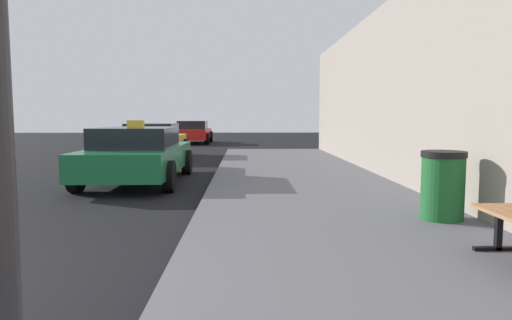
% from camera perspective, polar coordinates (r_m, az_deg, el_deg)
% --- Properties ---
extents(sidewalk, '(4.00, 32.00, 0.15)m').
position_cam_1_polar(sidewalk, '(3.78, 19.47, -17.29)').
color(sidewalk, '#5B5B60').
rests_on(sidewalk, ground_plane).
extents(trash_bin, '(0.58, 0.58, 0.91)m').
position_cam_1_polar(trash_bin, '(6.55, 22.24, -2.91)').
color(trash_bin, '#195926').
rests_on(trash_bin, sidewalk).
extents(car_green, '(2.07, 4.49, 1.43)m').
position_cam_1_polar(car_green, '(10.82, -14.48, 0.68)').
color(car_green, '#196638').
rests_on(car_green, ground_plane).
extents(car_yellow, '(2.07, 4.10, 1.27)m').
position_cam_1_polar(car_yellow, '(16.89, -12.67, 2.37)').
color(car_yellow, yellow).
rests_on(car_yellow, ground_plane).
extents(car_red, '(1.97, 4.21, 1.27)m').
position_cam_1_polar(car_red, '(26.17, -7.83, 3.49)').
color(car_red, red).
rests_on(car_red, ground_plane).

